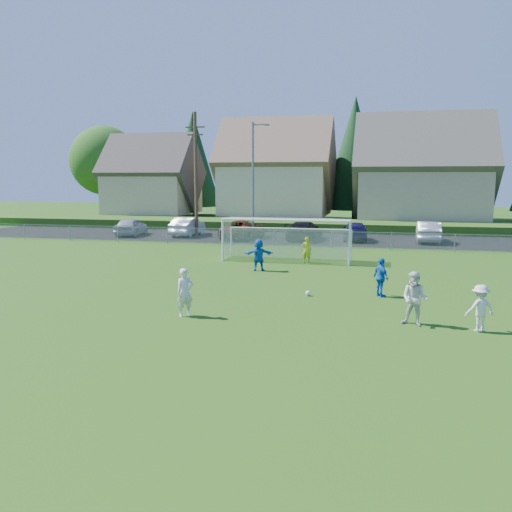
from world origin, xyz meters
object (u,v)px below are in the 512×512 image
(player_white_b, at_px, (415,299))
(player_white_a, at_px, (185,292))
(player_blue_a, at_px, (381,277))
(car_f, at_px, (428,232))
(car_b, at_px, (188,226))
(car_c, at_px, (243,229))
(car_a, at_px, (131,226))
(player_blue_b, at_px, (259,255))
(soccer_goal, at_px, (288,233))
(player_white_c, at_px, (480,308))
(car_e, at_px, (355,231))
(goalkeeper, at_px, (307,250))
(soccer_ball, at_px, (308,293))
(car_d, at_px, (304,231))

(player_white_b, bearing_deg, player_white_a, -155.96)
(player_blue_a, xyz_separation_m, car_f, (3.32, 20.04, -0.03))
(car_b, height_order, car_c, car_b)
(car_a, distance_m, car_b, 4.75)
(player_blue_b, relative_size, soccer_goal, 0.22)
(player_white_b, relative_size, player_white_c, 1.20)
(car_a, distance_m, car_c, 9.73)
(car_c, distance_m, car_e, 8.78)
(player_white_c, relative_size, car_a, 0.34)
(goalkeeper, xyz_separation_m, soccer_goal, (-1.22, 0.65, 0.88))
(soccer_ball, distance_m, soccer_goal, 9.75)
(player_blue_b, distance_m, car_b, 18.02)
(car_c, height_order, soccer_goal, soccer_goal)
(car_e, relative_size, soccer_goal, 0.60)
(car_a, height_order, car_f, car_f)
(car_b, bearing_deg, soccer_ball, 121.91)
(player_blue_a, distance_m, car_d, 20.27)
(soccer_ball, distance_m, player_white_a, 5.72)
(player_white_b, distance_m, car_f, 24.32)
(soccer_ball, xyz_separation_m, car_a, (-17.62, 19.78, 0.64))
(player_blue_b, relative_size, car_d, 0.34)
(soccer_ball, distance_m, car_b, 24.42)
(player_blue_a, bearing_deg, player_white_a, 92.17)
(player_white_b, distance_m, car_c, 26.14)
(soccer_ball, height_order, car_a, car_a)
(soccer_ball, distance_m, player_white_c, 7.17)
(player_blue_b, bearing_deg, soccer_goal, -114.22)
(car_a, distance_m, soccer_goal, 18.42)
(player_white_b, bearing_deg, player_blue_b, 148.61)
(player_white_a, xyz_separation_m, car_d, (0.71, 24.16, -0.13))
(soccer_goal, bearing_deg, player_white_b, -63.26)
(player_white_c, height_order, car_f, car_f)
(player_white_a, distance_m, player_blue_b, 9.70)
(player_blue_b, xyz_separation_m, soccer_goal, (0.85, 3.85, 0.79))
(player_blue_b, height_order, soccer_goal, soccer_goal)
(player_white_a, height_order, car_c, player_white_a)
(goalkeeper, bearing_deg, car_d, -83.79)
(soccer_ball, relative_size, car_c, 0.04)
(car_d, bearing_deg, goalkeeper, 105.64)
(soccer_ball, height_order, goalkeeper, goalkeeper)
(car_b, bearing_deg, player_white_a, 110.10)
(player_white_b, distance_m, soccer_goal, 14.50)
(player_white_b, height_order, car_c, player_white_b)
(player_white_c, height_order, player_blue_a, player_blue_a)
(player_white_c, relative_size, goalkeeper, 1.01)
(goalkeeper, bearing_deg, player_white_a, 76.40)
(car_a, relative_size, car_d, 0.88)
(car_f, bearing_deg, player_white_a, 69.09)
(goalkeeper, xyz_separation_m, car_d, (-1.77, 11.27, -0.02))
(player_white_c, distance_m, goalkeeper, 14.49)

